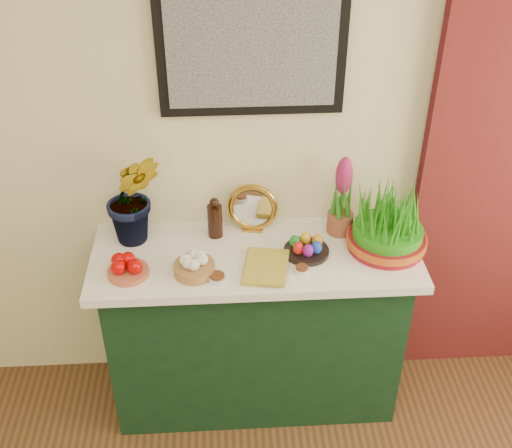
{
  "coord_description": "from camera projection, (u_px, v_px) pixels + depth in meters",
  "views": [
    {
      "loc": [
        -0.06,
        -0.18,
        2.55
      ],
      "look_at": [
        0.07,
        1.95,
        1.07
      ],
      "focal_mm": 45.0,
      "sensor_mm": 36.0,
      "label": 1
    }
  ],
  "objects": [
    {
      "name": "tablecloth",
      "position": [
        255.0,
        256.0,
        2.75
      ],
      "size": [
        1.4,
        0.55,
        0.04
      ],
      "primitive_type": "cube",
      "color": "white",
      "rests_on": "sideboard"
    },
    {
      "name": "garlic_basket",
      "position": [
        194.0,
        266.0,
        2.6
      ],
      "size": [
        0.19,
        0.19,
        0.09
      ],
      "color": "#A96F44",
      "rests_on": "tablecloth"
    },
    {
      "name": "spice_dish_right",
      "position": [
        302.0,
        269.0,
        2.63
      ],
      "size": [
        0.06,
        0.06,
        0.03
      ],
      "color": "silver",
      "rests_on": "tablecloth"
    },
    {
      "name": "mirror",
      "position": [
        253.0,
        208.0,
        2.82
      ],
      "size": [
        0.23,
        0.09,
        0.23
      ],
      "color": "#B4852E",
      "rests_on": "tablecloth"
    },
    {
      "name": "wheatgrass_sabzeh",
      "position": [
        389.0,
        223.0,
        2.7
      ],
      "size": [
        0.34,
        0.34,
        0.28
      ],
      "color": "maroon",
      "rests_on": "tablecloth"
    },
    {
      "name": "hyacinth_pink",
      "position": [
        342.0,
        199.0,
        2.77
      ],
      "size": [
        0.11,
        0.11,
        0.38
      ],
      "color": "brown",
      "rests_on": "tablecloth"
    },
    {
      "name": "sideboard",
      "position": [
        255.0,
        331.0,
        3.01
      ],
      "size": [
        1.3,
        0.45,
        0.85
      ],
      "primitive_type": "cube",
      "color": "#123319",
      "rests_on": "ground"
    },
    {
      "name": "vinegar_cruet",
      "position": [
        215.0,
        219.0,
        2.79
      ],
      "size": [
        0.07,
        0.07,
        0.19
      ],
      "color": "black",
      "rests_on": "tablecloth"
    },
    {
      "name": "apple_bowl",
      "position": [
        128.0,
        268.0,
        2.6
      ],
      "size": [
        0.21,
        0.21,
        0.09
      ],
      "color": "#AF5739",
      "rests_on": "tablecloth"
    },
    {
      "name": "hyacinth_green",
      "position": [
        132.0,
        183.0,
        2.65
      ],
      "size": [
        0.3,
        0.25,
        0.57
      ],
      "primitive_type": "imported",
      "rotation": [
        0.0,
        0.0,
        0.04
      ],
      "color": "#2D771A",
      "rests_on": "tablecloth"
    },
    {
      "name": "spice_dish_left",
      "position": [
        217.0,
        278.0,
        2.58
      ],
      "size": [
        0.07,
        0.07,
        0.03
      ],
      "color": "silver",
      "rests_on": "tablecloth"
    },
    {
      "name": "egg_plate",
      "position": [
        307.0,
        248.0,
        2.72
      ],
      "size": [
        0.23,
        0.23,
        0.08
      ],
      "color": "black",
      "rests_on": "tablecloth"
    },
    {
      "name": "book",
      "position": [
        244.0,
        265.0,
        2.64
      ],
      "size": [
        0.2,
        0.26,
        0.03
      ],
      "primitive_type": "imported",
      "rotation": [
        0.0,
        0.0,
        -0.18
      ],
      "color": "gold",
      "rests_on": "tablecloth"
    }
  ]
}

